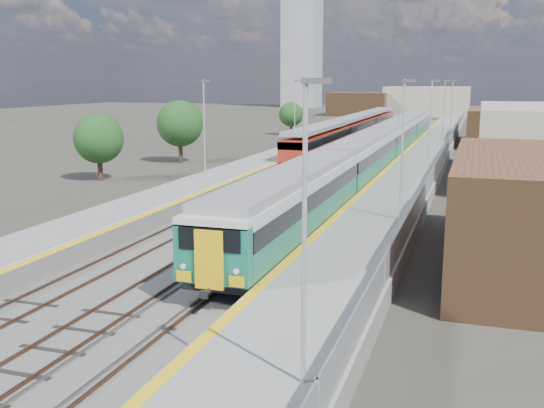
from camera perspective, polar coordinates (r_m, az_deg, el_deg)
The scene contains 11 objects.
ground at distance 63.67m, azimuth 8.40°, elevation 3.27°, with size 320.00×320.00×0.00m, color #47443A.
ballast_bed at distance 66.51m, azimuth 6.85°, elevation 3.66°, with size 10.50×155.00×0.06m, color #565451.
tracks at distance 68.02m, azimuth 7.62°, elevation 3.87°, with size 8.96×160.00×0.17m.
platform_right at distance 65.42m, azimuth 13.35°, elevation 3.77°, with size 4.70×155.00×8.52m.
platform_left at distance 68.06m, azimuth 1.22°, elevation 4.32°, with size 4.30×155.00×8.52m.
buildings at distance 153.54m, azimuth 7.40°, elevation 11.76°, with size 72.00×185.50×40.00m.
green_train at distance 62.70m, azimuth 9.74°, elevation 5.25°, with size 2.99×83.06×3.29m.
red_train at distance 86.36m, azimuth 7.34°, elevation 6.75°, with size 2.91×59.06×3.68m.
tree_a at distance 56.08m, azimuth -15.28°, elevation 5.66°, with size 4.21×4.21×5.70m.
tree_b at distance 66.84m, azimuth -8.26°, elevation 7.14°, with size 4.76×4.76×6.45m.
tree_c at distance 100.44m, azimuth 1.72°, elevation 8.02°, with size 3.79×3.79×5.14m.
Camera 1 is at (10.41, -12.25, 8.42)m, focal length 42.00 mm.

